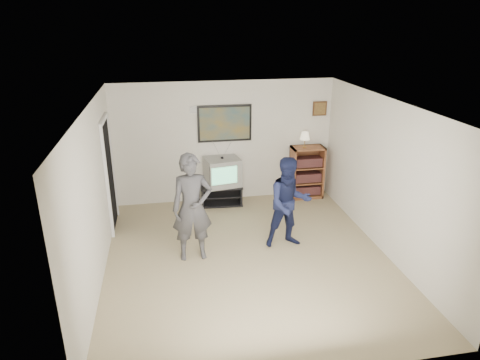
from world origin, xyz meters
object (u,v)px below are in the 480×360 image
object	(u,v)px
person_short	(289,203)
person_tall	(192,208)
media_stand	(222,194)
crt_television	(222,172)
bookshelf	(307,172)

from	to	relation	value
person_short	person_tall	bearing A→B (deg)	-178.01
media_stand	person_tall	size ratio (longest dim) A/B	0.50
crt_television	person_short	distance (m)	2.09
crt_television	bookshelf	bearing A→B (deg)	-7.88
crt_television	person_tall	distance (m)	2.16
media_stand	person_tall	distance (m)	2.25
bookshelf	person_tall	xyz separation A→B (m)	(-2.58, -2.07, 0.31)
person_tall	person_short	world-z (taller)	person_tall
crt_television	bookshelf	xyz separation A→B (m)	(1.82, 0.05, -0.15)
bookshelf	person_tall	distance (m)	3.32
crt_television	person_tall	bearing A→B (deg)	-120.12
person_tall	bookshelf	bearing A→B (deg)	36.13
media_stand	bookshelf	world-z (taller)	bookshelf
person_tall	person_short	distance (m)	1.61
person_tall	person_short	bearing A→B (deg)	1.23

